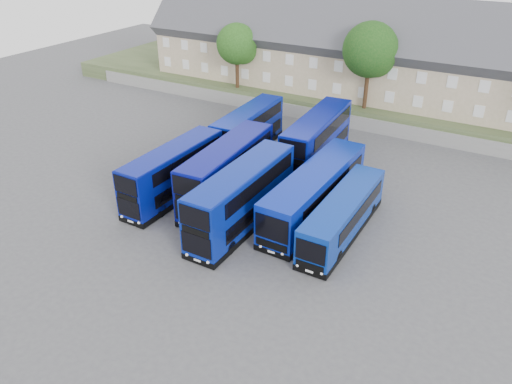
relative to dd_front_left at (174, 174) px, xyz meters
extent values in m
plane|color=#48494E|center=(5.99, -2.22, -2.08)|extent=(120.00, 120.00, 0.00)
cube|color=slate|center=(5.99, 21.78, -1.33)|extent=(70.00, 0.40, 1.50)
cube|color=#3C4B2A|center=(5.99, 31.78, -1.08)|extent=(80.00, 20.00, 2.00)
cube|color=tan|center=(-18.01, 27.78, 2.92)|extent=(6.00, 8.00, 6.00)
cube|color=#3B3B41|center=(-18.01, 27.78, 5.92)|extent=(6.00, 10.40, 10.40)
cube|color=tan|center=(-12.01, 27.78, 2.92)|extent=(6.00, 8.00, 6.00)
cube|color=#3B3B41|center=(-12.01, 27.78, 5.92)|extent=(6.00, 10.40, 10.40)
cube|color=tan|center=(-6.01, 27.78, 2.92)|extent=(6.00, 8.00, 6.00)
cube|color=#3B3B41|center=(-6.01, 27.78, 5.92)|extent=(6.00, 10.40, 10.40)
cube|color=tan|center=(-0.01, 27.78, 2.92)|extent=(6.00, 8.00, 6.00)
cube|color=#3B3B41|center=(-0.01, 27.78, 5.92)|extent=(6.00, 10.40, 10.40)
cube|color=brown|center=(1.49, 27.78, 9.76)|extent=(0.60, 0.90, 1.40)
cube|color=tan|center=(5.99, 27.78, 2.92)|extent=(6.00, 8.00, 6.00)
cube|color=#3B3B41|center=(5.99, 27.78, 5.92)|extent=(6.00, 10.40, 10.40)
cube|color=brown|center=(7.49, 27.78, 9.76)|extent=(0.60, 0.90, 1.40)
cube|color=tan|center=(11.99, 27.78, 2.92)|extent=(6.00, 8.00, 6.00)
cube|color=#3B3B41|center=(11.99, 27.78, 5.92)|extent=(6.00, 10.40, 10.40)
cube|color=brown|center=(13.49, 27.78, 9.76)|extent=(0.60, 0.90, 1.40)
cube|color=tan|center=(17.99, 27.78, 2.92)|extent=(6.00, 8.00, 6.00)
cube|color=#3B3B41|center=(17.99, 27.78, 5.92)|extent=(6.00, 10.40, 10.40)
cube|color=brown|center=(19.49, 27.78, 9.76)|extent=(0.60, 0.90, 1.40)
cube|color=#071383|center=(0.00, 0.03, 0.21)|extent=(2.55, 10.65, 3.90)
cube|color=black|center=(0.00, 0.03, -1.78)|extent=(2.59, 10.69, 0.45)
cube|color=black|center=(-0.07, -5.31, -0.59)|extent=(2.11, 0.09, 1.45)
cube|color=black|center=(-0.07, -5.31, 1.34)|extent=(2.11, 0.09, 1.35)
cylinder|color=black|center=(-1.09, -3.07, -1.58)|extent=(0.31, 1.00, 1.00)
cube|color=#060C7D|center=(3.89, 2.05, 0.40)|extent=(3.33, 11.68, 4.26)
cube|color=black|center=(3.89, 2.05, -1.78)|extent=(3.37, 11.72, 0.45)
cube|color=black|center=(4.24, -3.74, -0.46)|extent=(2.32, 0.20, 1.57)
cube|color=black|center=(4.24, -3.74, 1.64)|extent=(2.32, 0.20, 1.47)
cylinder|color=black|center=(2.95, -1.58, -1.58)|extent=(0.36, 1.02, 1.00)
cube|color=#081E93|center=(7.11, -0.99, 0.39)|extent=(2.62, 11.49, 4.25)
cube|color=black|center=(7.11, -0.99, -1.78)|extent=(2.66, 11.53, 0.45)
cube|color=black|center=(7.11, -6.76, -0.46)|extent=(2.31, 0.06, 1.57)
cube|color=black|center=(7.11, -6.76, 1.62)|extent=(2.31, 0.06, 1.46)
cylinder|color=black|center=(5.95, -4.53, -1.58)|extent=(0.30, 1.00, 1.00)
cube|color=#081E9C|center=(0.57, 10.92, 0.20)|extent=(2.81, 10.64, 3.87)
cube|color=black|center=(0.57, 10.92, -1.78)|extent=(2.85, 10.68, 0.45)
cube|color=black|center=(0.77, 5.61, -0.60)|extent=(2.10, 0.14, 1.44)
cube|color=black|center=(0.77, 5.61, 1.32)|extent=(2.10, 0.14, 1.34)
cylinder|color=black|center=(-0.36, 7.80, -1.58)|extent=(0.34, 1.01, 1.00)
cube|color=#081593|center=(7.48, 11.61, 0.41)|extent=(3.24, 11.72, 4.29)
cube|color=black|center=(7.48, 11.61, -1.78)|extent=(3.29, 11.77, 0.45)
cube|color=black|center=(7.78, 5.79, -0.45)|extent=(2.34, 0.18, 1.58)
cube|color=black|center=(7.78, 5.79, 1.66)|extent=(2.34, 0.18, 1.48)
cylinder|color=black|center=(6.50, 7.96, -1.58)|extent=(0.35, 1.01, 1.00)
cube|color=#0921A7|center=(11.05, 3.23, -0.07)|extent=(3.10, 13.43, 3.33)
cube|color=black|center=(11.05, 3.23, -1.78)|extent=(3.14, 13.47, 0.45)
cube|color=black|center=(10.89, -3.48, 0.20)|extent=(2.49, 0.12, 1.78)
cylinder|color=black|center=(9.70, -1.22, -1.58)|extent=(0.32, 1.01, 1.00)
cube|color=#082C98|center=(14.02, 1.51, -0.37)|extent=(2.34, 11.23, 2.74)
cube|color=black|center=(14.02, 1.51, -1.78)|extent=(2.38, 11.27, 0.45)
cube|color=black|center=(14.02, -4.13, -0.17)|extent=(2.04, 0.06, 1.50)
cylinder|color=black|center=(13.00, -1.90, -1.58)|extent=(0.30, 1.00, 1.00)
cylinder|color=#382314|center=(-8.01, 22.78, 1.79)|extent=(0.44, 0.44, 3.75)
sphere|color=#1C3F11|center=(-8.01, 22.78, 5.17)|extent=(4.80, 4.80, 4.80)
sphere|color=#1C3F11|center=(-7.41, 23.18, 4.42)|extent=(3.30, 3.30, 3.30)
cylinder|color=#382314|center=(7.99, 23.28, 2.17)|extent=(0.44, 0.44, 4.50)
sphere|color=#0F3A10|center=(7.99, 23.28, 6.22)|extent=(5.76, 5.76, 5.76)
sphere|color=#0F3A10|center=(8.59, 23.68, 5.32)|extent=(3.96, 3.96, 3.96)
camera|label=1|loc=(23.77, -27.96, 18.19)|focal=35.00mm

